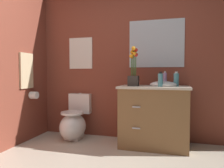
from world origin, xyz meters
name	(u,v)px	position (x,y,z in m)	size (l,w,h in m)	color
wall_back	(138,58)	(0.20, 1.81, 1.25)	(4.27, 0.05, 2.50)	brown
toilet	(74,123)	(-0.74, 1.51, 0.24)	(0.38, 0.59, 0.69)	white
vanity_cabinet	(154,116)	(0.48, 1.48, 0.43)	(0.94, 0.56, 1.02)	brown
flower_vase	(134,71)	(0.20, 1.43, 1.04)	(0.14, 0.14, 0.55)	#38332D
soap_bottle	(165,79)	(0.61, 1.61, 0.93)	(0.05, 0.05, 0.20)	#B28CBF
lotion_bottle	(176,80)	(0.76, 1.50, 0.93)	(0.07, 0.07, 0.20)	teal
hand_wash_bottle	(160,80)	(0.56, 1.37, 0.93)	(0.06, 0.06, 0.19)	teal
wall_poster	(81,53)	(-0.74, 1.77, 1.34)	(0.40, 0.01, 0.50)	silver
wall_mirror	(156,44)	(0.48, 1.77, 1.45)	(0.80, 0.01, 0.70)	#B2BCC6
hanging_towel	(26,71)	(-1.36, 1.22, 1.05)	(0.03, 0.28, 0.52)	tan
toilet_paper_roll	(34,95)	(-1.30, 1.31, 0.68)	(0.11, 0.11, 0.11)	white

